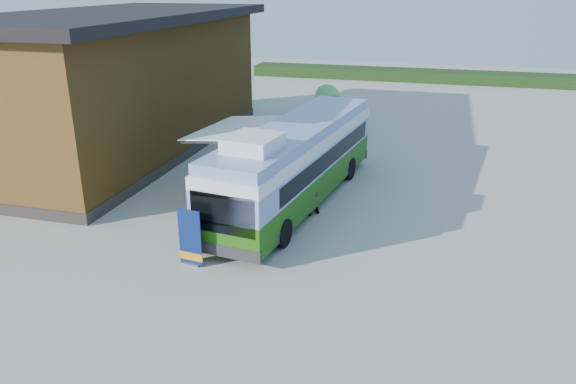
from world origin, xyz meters
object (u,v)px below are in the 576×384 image
(person_a, at_px, (216,184))
(slurry_tanker, at_px, (330,103))
(bus, at_px, (296,160))
(banner, at_px, (190,243))
(person_b, at_px, (309,191))
(picnic_table, at_px, (218,228))

(person_a, relative_size, slurry_tanker, 0.29)
(bus, bearing_deg, slurry_tanker, 103.62)
(person_a, bearing_deg, banner, -100.09)
(banner, height_order, slurry_tanker, slurry_tanker)
(banner, distance_m, person_b, 6.02)
(picnic_table, xyz_separation_m, slurry_tanker, (0.14, 19.80, 0.65))
(person_a, xyz_separation_m, slurry_tanker, (1.75, 16.04, 0.42))
(banner, xyz_separation_m, picnic_table, (0.20, 1.88, -0.24))
(banner, distance_m, person_a, 5.81)
(slurry_tanker, bearing_deg, picnic_table, -108.94)
(banner, relative_size, person_a, 1.24)
(bus, height_order, picnic_table, bus)
(slurry_tanker, bearing_deg, bus, -102.56)
(bus, height_order, person_a, bus)
(bus, xyz_separation_m, slurry_tanker, (-1.59, 15.19, -0.65))
(picnic_table, bearing_deg, slurry_tanker, 91.62)
(person_a, xyz_separation_m, person_b, (4.18, -0.30, 0.19))
(bus, distance_m, picnic_table, 5.10)
(person_a, bearing_deg, bus, -9.72)
(banner, height_order, person_b, banner)
(person_b, relative_size, slurry_tanker, 0.36)
(picnic_table, distance_m, person_a, 4.10)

